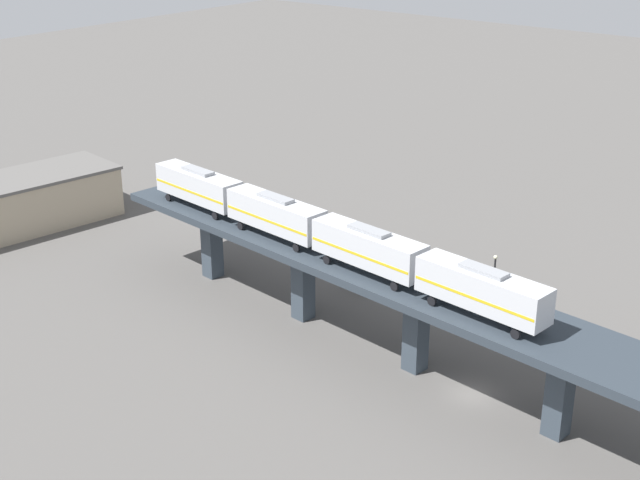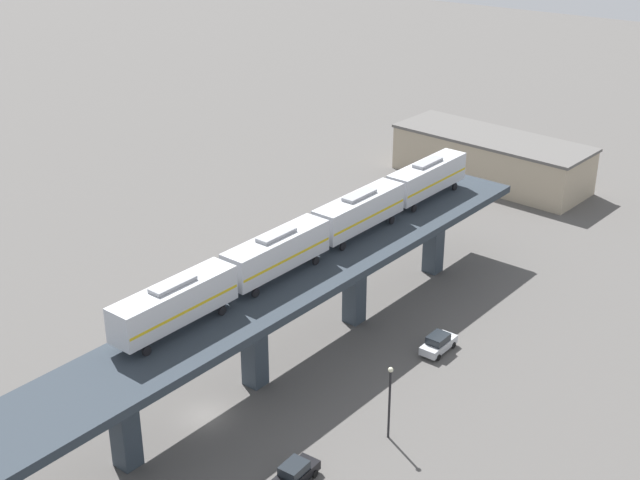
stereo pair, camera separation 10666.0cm
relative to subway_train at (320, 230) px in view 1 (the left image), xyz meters
The scene contains 7 objects.
ground_plane 20.99m from the subway_train, 92.06° to the right, with size 400.00×400.00×0.00m, color #514F4C.
elevated_viaduct 18.28m from the subway_train, 92.11° to the right, with size 18.92×92.36×8.77m.
subway_train is the anchor object (origin of this frame).
street_car_black 25.63m from the subway_train, 62.03° to the right, with size 2.11×4.48×1.89m.
street_car_silver 16.06m from the subway_train, 14.05° to the left, with size 2.28×4.55×1.89m.
street_lamp 19.81m from the subway_train, 39.04° to the right, with size 0.44×0.44×6.94m.
warehouse_building 50.31m from the subway_train, 92.82° to the left, with size 29.74×14.24×6.80m.
Camera 1 is at (-61.92, -31.78, 42.69)m, focal length 50.00 mm.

